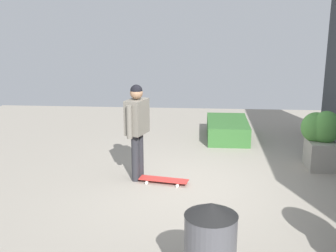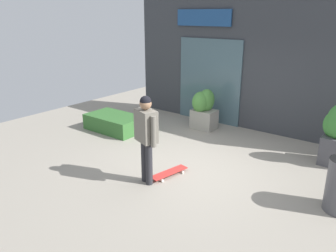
% 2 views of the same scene
% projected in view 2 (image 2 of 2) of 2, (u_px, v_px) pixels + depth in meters
% --- Properties ---
extents(ground_plane, '(12.00, 12.00, 0.00)m').
position_uv_depth(ground_plane, '(193.00, 168.00, 6.80)').
color(ground_plane, gray).
extents(building_facade, '(7.68, 0.31, 3.59)m').
position_uv_depth(building_facade, '(259.00, 63.00, 8.56)').
color(building_facade, '#383A3F').
rests_on(building_facade, ground_plane).
extents(skateboarder, '(0.58, 0.39, 1.65)m').
position_uv_depth(skateboarder, '(146.00, 131.00, 5.90)').
color(skateboarder, '#28282D').
rests_on(skateboarder, ground_plane).
extents(skateboard, '(0.36, 0.85, 0.08)m').
position_uv_depth(skateboard, '(169.00, 173.00, 6.45)').
color(skateboard, red).
rests_on(skateboard, ground_plane).
extents(planter_box_left, '(0.54, 0.53, 1.29)m').
position_uv_depth(planter_box_left, '(336.00, 132.00, 6.77)').
color(planter_box_left, '#47474C').
rests_on(planter_box_left, ground_plane).
extents(planter_box_right, '(0.63, 0.69, 1.08)m').
position_uv_depth(planter_box_right, '(204.00, 108.00, 8.94)').
color(planter_box_right, gray).
rests_on(planter_box_right, ground_plane).
extents(hedge_ledge, '(1.52, 0.90, 0.41)m').
position_uv_depth(hedge_ledge, '(115.00, 123.00, 8.92)').
color(hedge_ledge, '#33662D').
rests_on(hedge_ledge, ground_plane).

